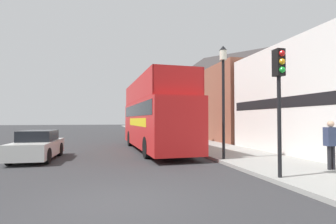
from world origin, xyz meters
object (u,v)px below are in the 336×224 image
Objects in this scene: parked_car_ahead_of_bus at (145,132)px; lamp_post_second at (175,98)px; parked_car_far_side at (38,146)px; lamp_post_nearest at (223,81)px; traffic_signal at (279,83)px; pedestrian_nearest at (331,140)px; tour_bus at (154,119)px.

lamp_post_second is (1.58, -5.06, 2.94)m from parked_car_ahead_of_bus.
parked_car_far_side is at bearing -120.32° from parked_car_ahead_of_bus.
parked_car_far_side is 9.35m from lamp_post_nearest.
parked_car_far_side is at bearing 141.68° from traffic_signal.
traffic_signal is at bearing -83.83° from parked_car_ahead_of_bus.
parked_car_ahead_of_bus is 1.02× the size of traffic_signal.
pedestrian_nearest reaches higher than parked_car_far_side.
traffic_signal is (2.26, -9.09, 1.12)m from tour_bus.
traffic_signal is at bearing -90.35° from lamp_post_nearest.
tour_bus is 6.75m from parked_car_far_side.
traffic_signal is (-2.61, -0.68, 1.87)m from pedestrian_nearest.
parked_car_far_side is 0.82× the size of lamp_post_second.
lamp_post_second is at bearing -141.86° from parked_car_far_side.
parked_car_ahead_of_bus is 18.08m from traffic_signal.
traffic_signal reaches higher than pedestrian_nearest.
tour_bus is 4.74m from lamp_post_second.
lamp_post_nearest is at bearing -82.40° from parked_car_ahead_of_bus.
pedestrian_nearest is 0.34× the size of lamp_post_nearest.
lamp_post_nearest is 1.02× the size of lamp_post_second.
tour_bus is at bearing 103.95° from traffic_signal.
traffic_signal reaches higher than parked_car_ahead_of_bus.
tour_bus is 2.61× the size of parked_car_ahead_of_bus.
lamp_post_nearest is (0.02, 4.01, 0.63)m from traffic_signal.
lamp_post_nearest is at bearing 127.87° from pedestrian_nearest.
parked_car_ahead_of_bus reaches higher than parked_car_far_side.
parked_car_far_side is 10.95m from lamp_post_second.
traffic_signal is 12.82m from lamp_post_second.
pedestrian_nearest is 4.90m from lamp_post_nearest.
tour_bus reaches higher than traffic_signal.
lamp_post_second reaches higher than parked_car_far_side.
parked_car_far_side is 2.41× the size of pedestrian_nearest.
traffic_signal is (1.45, -17.87, 2.36)m from parked_car_ahead_of_bus.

